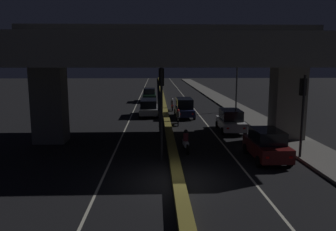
% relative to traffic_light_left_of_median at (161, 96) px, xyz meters
% --- Properties ---
extents(ground_plane, '(200.00, 200.00, 0.00)m').
position_rel_traffic_light_left_of_median_xyz_m(ground_plane, '(0.68, -3.55, -3.65)').
color(ground_plane, black).
extents(lane_line_left_inner, '(0.12, 126.00, 0.00)m').
position_rel_traffic_light_left_of_median_xyz_m(lane_line_left_inner, '(-2.88, 31.45, -3.65)').
color(lane_line_left_inner, beige).
rests_on(lane_line_left_inner, ground_plane).
extents(lane_line_right_inner, '(0.12, 126.00, 0.00)m').
position_rel_traffic_light_left_of_median_xyz_m(lane_line_right_inner, '(4.23, 31.45, -3.65)').
color(lane_line_right_inner, beige).
rests_on(lane_line_right_inner, ground_plane).
extents(median_divider, '(0.55, 126.00, 0.38)m').
position_rel_traffic_light_left_of_median_xyz_m(median_divider, '(0.68, 31.45, -3.46)').
color(median_divider, olive).
rests_on(median_divider, ground_plane).
extents(sidewalk_right, '(2.87, 126.00, 0.15)m').
position_rel_traffic_light_left_of_median_xyz_m(sidewalk_right, '(9.24, 24.45, -3.57)').
color(sidewalk_right, slate).
rests_on(sidewalk_right, ground_plane).
extents(elevated_overpass, '(20.75, 11.58, 7.99)m').
position_rel_traffic_light_left_of_median_xyz_m(elevated_overpass, '(0.68, 4.69, 2.26)').
color(elevated_overpass, slate).
rests_on(elevated_overpass, ground_plane).
extents(traffic_light_left_of_median, '(0.30, 0.49, 5.37)m').
position_rel_traffic_light_left_of_median_xyz_m(traffic_light_left_of_median, '(0.00, 0.00, 0.00)').
color(traffic_light_left_of_median, black).
rests_on(traffic_light_left_of_median, ground_plane).
extents(traffic_light_right_of_median, '(0.30, 0.49, 4.80)m').
position_rel_traffic_light_left_of_median_xyz_m(traffic_light_right_of_median, '(7.90, 0.01, -0.37)').
color(traffic_light_right_of_median, black).
rests_on(traffic_light_right_of_median, ground_plane).
extents(street_lamp, '(2.10, 0.32, 8.30)m').
position_rel_traffic_light_left_of_median_xyz_m(street_lamp, '(8.41, 18.30, 1.22)').
color(street_lamp, '#2D2D30').
rests_on(street_lamp, ground_plane).
extents(car_dark_red_lead, '(1.89, 3.96, 1.75)m').
position_rel_traffic_light_left_of_median_xyz_m(car_dark_red_lead, '(5.96, -0.08, -2.76)').
color(car_dark_red_lead, '#591414').
rests_on(car_dark_red_lead, ground_plane).
extents(car_white_second, '(1.99, 4.27, 1.75)m').
position_rel_traffic_light_left_of_median_xyz_m(car_white_second, '(5.68, 7.77, -2.76)').
color(car_white_second, silver).
rests_on(car_white_second, ground_plane).
extents(car_dark_blue_third, '(1.90, 4.32, 1.91)m').
position_rel_traffic_light_left_of_median_xyz_m(car_dark_blue_third, '(2.53, 14.58, -2.65)').
color(car_dark_blue_third, '#141938').
rests_on(car_dark_blue_third, ground_plane).
extents(car_silver_lead_oncoming, '(1.98, 4.77, 1.71)m').
position_rel_traffic_light_left_of_median_xyz_m(car_silver_lead_oncoming, '(-1.06, 15.71, -2.73)').
color(car_silver_lead_oncoming, gray).
rests_on(car_silver_lead_oncoming, ground_plane).
extents(car_dark_green_second_oncoming, '(1.94, 4.60, 1.86)m').
position_rel_traffic_light_left_of_median_xyz_m(car_dark_green_second_oncoming, '(-1.24, 28.11, -2.69)').
color(car_dark_green_second_oncoming, black).
rests_on(car_dark_green_second_oncoming, ground_plane).
extents(motorcycle_white_filtering_near, '(0.34, 1.97, 1.41)m').
position_rel_traffic_light_left_of_median_xyz_m(motorcycle_white_filtering_near, '(1.53, 1.74, -3.05)').
color(motorcycle_white_filtering_near, black).
rests_on(motorcycle_white_filtering_near, ground_plane).
extents(motorcycle_black_filtering_mid, '(0.34, 1.94, 1.40)m').
position_rel_traffic_light_left_of_median_xyz_m(motorcycle_black_filtering_mid, '(1.64, 10.61, -3.05)').
color(motorcycle_black_filtering_mid, black).
rests_on(motorcycle_black_filtering_mid, ground_plane).
extents(motorcycle_red_filtering_far, '(0.33, 1.75, 1.42)m').
position_rel_traffic_light_left_of_median_xyz_m(motorcycle_red_filtering_far, '(1.55, 19.24, -3.04)').
color(motorcycle_red_filtering_far, black).
rests_on(motorcycle_red_filtering_far, ground_plane).
extents(pedestrian_on_sidewalk, '(0.38, 0.38, 1.62)m').
position_rel_traffic_light_left_of_median_xyz_m(pedestrian_on_sidewalk, '(9.45, 4.62, -2.69)').
color(pedestrian_on_sidewalk, black).
rests_on(pedestrian_on_sidewalk, sidewalk_right).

